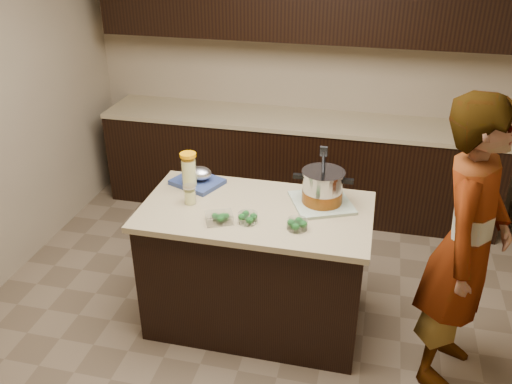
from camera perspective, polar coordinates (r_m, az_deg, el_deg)
ground_plane at (r=3.95m, az=-0.00°, el=-13.20°), size 4.00×4.00×0.00m
room_shell at (r=3.11m, az=-0.00°, el=11.41°), size 4.04×4.04×2.72m
back_cabinets at (r=4.97m, az=4.63°, el=8.33°), size 3.60×0.63×2.33m
island at (r=3.67m, az=-0.00°, el=-7.86°), size 1.46×0.81×0.90m
dish_towel at (r=3.50m, az=6.92°, el=-1.13°), size 0.48×0.48×0.02m
stock_pot at (r=3.45m, az=7.01°, el=0.33°), size 0.38×0.28×0.39m
lemonade_pitcher at (r=3.63m, az=-7.06°, el=1.99°), size 0.14×0.14×0.26m
mason_jar at (r=3.49m, az=-6.98°, el=-0.29°), size 0.11×0.11×0.13m
broccoli_tub_left at (r=3.27m, az=-0.88°, el=-2.78°), size 0.15×0.15×0.06m
broccoli_tub_right at (r=3.22m, az=4.36°, el=-3.46°), size 0.16×0.16×0.06m
broccoli_tub_rect at (r=3.28m, az=-3.90°, el=-2.78°), size 0.20×0.17×0.06m
blue_tray at (r=3.73m, az=-6.07°, el=1.41°), size 0.39×0.36×0.12m
person at (r=3.28m, az=21.24°, el=-5.46°), size 0.63×0.76×1.80m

